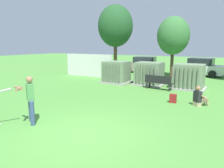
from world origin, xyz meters
name	(u,v)px	position (x,y,z in m)	size (l,w,h in m)	color
ground_plane	(83,134)	(0.00, 0.00, 0.00)	(96.00, 96.00, 0.00)	#51933D
fence_panel	(89,65)	(-7.28, 10.50, 1.00)	(4.80, 0.12, 2.00)	silver
transformer_west	(116,72)	(-3.52, 8.79, 0.79)	(2.10, 1.70, 1.62)	#9E9B93
transformer_mid_west	(149,74)	(-1.07, 9.15, 0.79)	(2.10, 1.70, 1.62)	#9E9B93
transformer_mid_east	(189,77)	(1.64, 9.10, 0.79)	(2.10, 1.70, 1.62)	#9E9B93
park_bench	(158,81)	(0.01, 7.92, 0.54)	(1.84, 0.64, 0.92)	black
batter	(29,97)	(-2.25, -0.17, 0.98)	(1.13, 1.46, 1.74)	#384C75
seated_spectator	(199,98)	(2.80, 5.30, 0.38)	(0.73, 0.75, 0.96)	tan
backpack	(173,98)	(1.60, 5.25, 0.21)	(0.32, 0.26, 0.44)	maroon
tree_left	(115,26)	(-6.79, 14.64, 4.69)	(3.58, 3.58, 6.84)	brown
tree_center_left	(173,36)	(-0.62, 13.65, 3.58)	(2.73, 2.73, 5.22)	#4C3828
parked_car_leftmost	(144,65)	(-3.96, 15.53, 0.75)	(4.38, 2.31, 1.62)	gray
parked_car_left_of_center	(199,67)	(1.36, 16.00, 0.75)	(4.33, 2.18, 1.62)	silver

